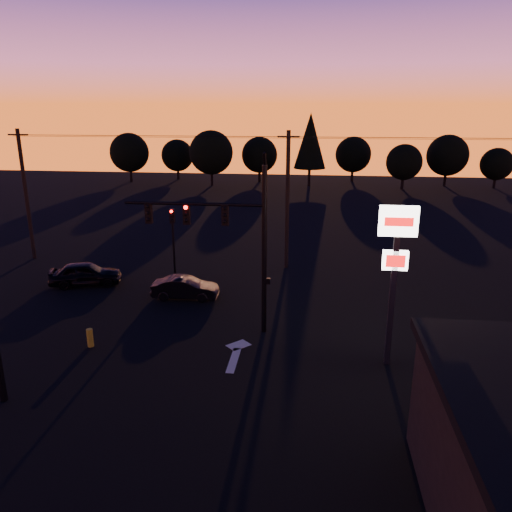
{
  "coord_description": "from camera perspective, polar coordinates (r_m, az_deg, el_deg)",
  "views": [
    {
      "loc": [
        3.68,
        -17.96,
        10.58
      ],
      "look_at": [
        1.0,
        5.0,
        3.5
      ],
      "focal_mm": 35.0,
      "sensor_mm": 36.0,
      "label": 1
    }
  ],
  "objects": [
    {
      "name": "secondary_signal",
      "position": [
        31.66,
        -9.48,
        2.68
      ],
      "size": [
        0.3,
        0.31,
        4.35
      ],
      "color": "black",
      "rests_on": "ground"
    },
    {
      "name": "tree_0",
      "position": [
        72.95,
        -14.27,
        11.39
      ],
      "size": [
        5.36,
        5.36,
        6.74
      ],
      "color": "black",
      "rests_on": "ground"
    },
    {
      "name": "tree_2",
      "position": [
        67.65,
        -5.15,
        11.7
      ],
      "size": [
        5.77,
        5.78,
        7.26
      ],
      "color": "black",
      "rests_on": "ground"
    },
    {
      "name": "tree_6",
      "position": [
        67.31,
        16.57,
        10.24
      ],
      "size": [
        4.54,
        4.54,
        5.71
      ],
      "color": "black",
      "rests_on": "ground"
    },
    {
      "name": "utility_pole_0",
      "position": [
        38.01,
        -24.8,
        6.4
      ],
      "size": [
        1.4,
        0.26,
        9.0
      ],
      "color": "black",
      "rests_on": "ground"
    },
    {
      "name": "tree_5",
      "position": [
        72.48,
        11.05,
        11.31
      ],
      "size": [
        4.95,
        4.95,
        6.22
      ],
      "color": "black",
      "rests_on": "ground"
    },
    {
      "name": "tree_1",
      "position": [
        73.99,
        -8.98,
        11.28
      ],
      "size": [
        4.54,
        4.54,
        5.71
      ],
      "color": "black",
      "rests_on": "ground"
    },
    {
      "name": "car_mid",
      "position": [
        28.5,
        -8.09,
        -3.62
      ],
      "size": [
        3.77,
        1.43,
        1.23
      ],
      "primitive_type": "imported",
      "rotation": [
        0.0,
        0.0,
        1.6
      ],
      "color": "black",
      "rests_on": "ground"
    },
    {
      "name": "utility_pole_1",
      "position": [
        32.56,
        3.61,
        6.4
      ],
      "size": [
        1.4,
        0.26,
        9.0
      ],
      "color": "black",
      "rests_on": "ground"
    },
    {
      "name": "lane_arrow",
      "position": [
        22.52,
        -2.29,
        -10.99
      ],
      "size": [
        1.2,
        3.1,
        0.01
      ],
      "color": "beige",
      "rests_on": "ground"
    },
    {
      "name": "bollard",
      "position": [
        24.08,
        -18.44,
        -8.86
      ],
      "size": [
        0.28,
        0.28,
        0.85
      ],
      "primitive_type": "cylinder",
      "color": "#A69D1A",
      "rests_on": "ground"
    },
    {
      "name": "ground",
      "position": [
        21.17,
        -4.37,
        -13.01
      ],
      "size": [
        120.0,
        120.0,
        0.0
      ],
      "primitive_type": "plane",
      "color": "black",
      "rests_on": "ground"
    },
    {
      "name": "pylon_sign",
      "position": [
        20.54,
        15.69,
        0.36
      ],
      "size": [
        1.5,
        0.28,
        6.8
      ],
      "color": "black",
      "rests_on": "ground"
    },
    {
      "name": "tree_4",
      "position": [
        67.13,
        6.22,
        12.96
      ],
      "size": [
        4.18,
        4.18,
        9.5
      ],
      "color": "black",
      "rests_on": "ground"
    },
    {
      "name": "tree_3",
      "position": [
        70.71,
        0.4,
        11.48
      ],
      "size": [
        4.95,
        4.95,
        6.22
      ],
      "color": "black",
      "rests_on": "ground"
    },
    {
      "name": "power_wires",
      "position": [
        32.07,
        3.74,
        13.39
      ],
      "size": [
        36.0,
        1.22,
        0.07
      ],
      "color": "black",
      "rests_on": "ground"
    },
    {
      "name": "tree_7",
      "position": [
        71.4,
        21.05,
        10.68
      ],
      "size": [
        5.36,
        5.36,
        6.74
      ],
      "color": "black",
      "rests_on": "ground"
    },
    {
      "name": "car_left",
      "position": [
        31.94,
        -18.91,
        -1.91
      ],
      "size": [
        4.51,
        2.81,
        1.43
      ],
      "primitive_type": "imported",
      "rotation": [
        0.0,
        0.0,
        1.86
      ],
      "color": "black",
      "rests_on": "ground"
    },
    {
      "name": "traffic_signal_mast",
      "position": [
        22.98,
        -3.02,
        2.79
      ],
      "size": [
        6.79,
        0.52,
        8.58
      ],
      "color": "black",
      "rests_on": "ground"
    },
    {
      "name": "tree_8",
      "position": [
        72.24,
        25.82,
        9.44
      ],
      "size": [
        4.12,
        4.12,
        5.19
      ],
      "color": "black",
      "rests_on": "ground"
    }
  ]
}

